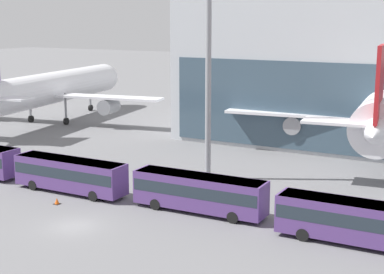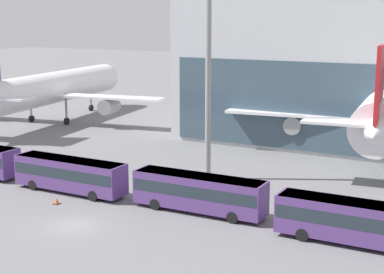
# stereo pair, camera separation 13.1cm
# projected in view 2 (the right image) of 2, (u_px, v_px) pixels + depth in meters

# --- Properties ---
(ground_plane) EXTENTS (440.00, 440.00, 0.00)m
(ground_plane) POSITION_uv_depth(u_px,v_px,m) (74.00, 226.00, 47.93)
(ground_plane) COLOR slate
(airliner_at_gate_near) EXTENTS (38.93, 41.22, 14.48)m
(airliner_at_gate_near) POSITION_uv_depth(u_px,v_px,m) (50.00, 88.00, 94.35)
(airliner_at_gate_near) COLOR white
(airliner_at_gate_near) RESTS_ON ground_plane
(shuttle_bus_1) EXTENTS (12.06, 2.75, 3.31)m
(shuttle_bus_1) POSITION_uv_depth(u_px,v_px,m) (70.00, 173.00, 56.87)
(shuttle_bus_1) COLOR #56387A
(shuttle_bus_1) RESTS_ON ground_plane
(shuttle_bus_2) EXTENTS (12.10, 2.90, 3.31)m
(shuttle_bus_2) POSITION_uv_depth(u_px,v_px,m) (199.00, 191.00, 50.96)
(shuttle_bus_2) COLOR #56387A
(shuttle_bus_2) RESTS_ON ground_plane
(shuttle_bus_3) EXTENTS (12.08, 2.81, 3.31)m
(shuttle_bus_3) POSITION_uv_depth(u_px,v_px,m) (357.00, 220.00, 43.62)
(shuttle_bus_3) COLOR #56387A
(shuttle_bus_3) RESTS_ON ground_plane
(floodlight_mast) EXTENTS (2.02, 2.02, 31.43)m
(floodlight_mast) POSITION_uv_depth(u_px,v_px,m) (209.00, 6.00, 58.68)
(floodlight_mast) COLOR gray
(floodlight_mast) RESTS_ON ground_plane
(traffic_cone_0) EXTENTS (0.57, 0.57, 0.59)m
(traffic_cone_0) POSITION_uv_depth(u_px,v_px,m) (57.00, 201.00, 53.58)
(traffic_cone_0) COLOR black
(traffic_cone_0) RESTS_ON ground_plane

